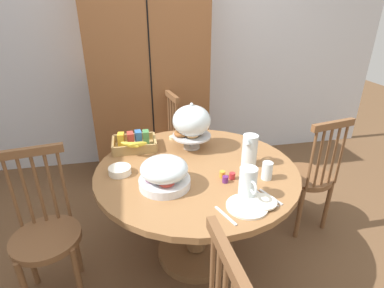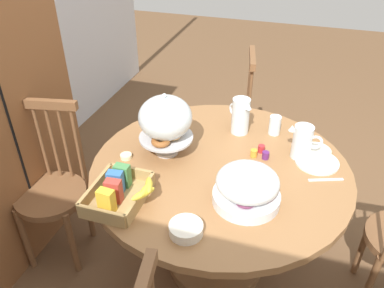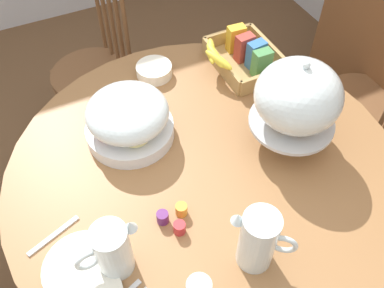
# 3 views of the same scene
# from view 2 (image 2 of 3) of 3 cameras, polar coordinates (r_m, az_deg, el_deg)

# --- Properties ---
(ground_plane) EXTENTS (10.00, 10.00, 0.00)m
(ground_plane) POSITION_cam_2_polar(r_m,az_deg,el_deg) (2.55, 7.78, -15.25)
(ground_plane) COLOR brown
(dining_table) EXTENTS (1.30, 1.30, 0.74)m
(dining_table) POSITION_cam_2_polar(r_m,az_deg,el_deg) (2.08, 3.98, -7.43)
(dining_table) COLOR olive
(dining_table) RESTS_ON ground_plane
(windsor_chair_near_window) EXTENTS (0.41, 0.41, 0.97)m
(windsor_chair_near_window) POSITION_cam_2_polar(r_m,az_deg,el_deg) (2.37, -19.87, -6.68)
(windsor_chair_near_window) COLOR brown
(windsor_chair_near_window) RESTS_ON ground_plane
(windsor_chair_far_side) EXTENTS (0.41, 0.41, 0.97)m
(windsor_chair_far_side) POSITION_cam_2_polar(r_m,az_deg,el_deg) (2.91, 5.40, 3.47)
(windsor_chair_far_side) COLOR brown
(windsor_chair_far_side) RESTS_ON ground_plane
(pastry_stand_with_dome) EXTENTS (0.28, 0.28, 0.34)m
(pastry_stand_with_dome) POSITION_cam_2_polar(r_m,az_deg,el_deg) (1.94, -3.96, 3.54)
(pastry_stand_with_dome) COLOR silver
(pastry_stand_with_dome) RESTS_ON dining_table
(fruit_platter_covered) EXTENTS (0.30, 0.30, 0.18)m
(fruit_platter_covered) POSITION_cam_2_polar(r_m,az_deg,el_deg) (1.70, 8.13, -6.29)
(fruit_platter_covered) COLOR silver
(fruit_platter_covered) RESTS_ON dining_table
(orange_juice_pitcher) EXTENTS (0.10, 0.18, 0.18)m
(orange_juice_pitcher) POSITION_cam_2_polar(r_m,az_deg,el_deg) (2.05, 15.90, 0.11)
(orange_juice_pitcher) COLOR silver
(orange_juice_pitcher) RESTS_ON dining_table
(milk_pitcher) EXTENTS (0.14, 0.15, 0.21)m
(milk_pitcher) POSITION_cam_2_polar(r_m,az_deg,el_deg) (2.19, 7.13, 3.92)
(milk_pitcher) COLOR silver
(milk_pitcher) RESTS_ON dining_table
(cereal_basket) EXTENTS (0.32, 0.30, 0.12)m
(cereal_basket) POSITION_cam_2_polar(r_m,az_deg,el_deg) (1.75, -10.58, -6.92)
(cereal_basket) COLOR tan
(cereal_basket) RESTS_ON dining_table
(china_plate_large) EXTENTS (0.22, 0.22, 0.01)m
(china_plate_large) POSITION_cam_2_polar(r_m,az_deg,el_deg) (2.07, 17.91, -2.53)
(china_plate_large) COLOR white
(china_plate_large) RESTS_ON dining_table
(china_plate_small) EXTENTS (0.15, 0.15, 0.01)m
(china_plate_small) POSITION_cam_2_polar(r_m,az_deg,el_deg) (2.13, 17.87, -0.90)
(china_plate_small) COLOR white
(china_plate_small) RESTS_ON china_plate_large
(cereal_bowl) EXTENTS (0.14, 0.14, 0.04)m
(cereal_bowl) POSITION_cam_2_polar(r_m,az_deg,el_deg) (1.59, -0.89, -12.42)
(cereal_bowl) COLOR white
(cereal_bowl) RESTS_ON dining_table
(drinking_glass) EXTENTS (0.06, 0.06, 0.11)m
(drinking_glass) POSITION_cam_2_polar(r_m,az_deg,el_deg) (2.22, 12.10, 2.73)
(drinking_glass) COLOR silver
(drinking_glass) RESTS_ON dining_table
(butter_dish) EXTENTS (0.06, 0.06, 0.02)m
(butter_dish) POSITION_cam_2_polar(r_m,az_deg,el_deg) (2.03, -9.69, -1.78)
(butter_dish) COLOR beige
(butter_dish) RESTS_ON dining_table
(jam_jar_strawberry) EXTENTS (0.04, 0.04, 0.04)m
(jam_jar_strawberry) POSITION_cam_2_polar(r_m,az_deg,el_deg) (2.07, 10.18, -0.69)
(jam_jar_strawberry) COLOR #B7282D
(jam_jar_strawberry) RESTS_ON dining_table
(jam_jar_apricot) EXTENTS (0.04, 0.04, 0.04)m
(jam_jar_apricot) POSITION_cam_2_polar(r_m,az_deg,el_deg) (2.03, 9.10, -1.34)
(jam_jar_apricot) COLOR orange
(jam_jar_apricot) RESTS_ON dining_table
(jam_jar_grape) EXTENTS (0.04, 0.04, 0.04)m
(jam_jar_grape) POSITION_cam_2_polar(r_m,az_deg,el_deg) (2.03, 10.79, -1.64)
(jam_jar_grape) COLOR #5B2366
(jam_jar_grape) RESTS_ON dining_table
(table_knife) EXTENTS (0.07, 0.16, 0.01)m
(table_knife) POSITION_cam_2_polar(r_m,az_deg,el_deg) (2.17, 16.79, -0.42)
(table_knife) COLOR silver
(table_knife) RESTS_ON dining_table
(dinner_fork) EXTENTS (0.07, 0.16, 0.01)m
(dinner_fork) POSITION_cam_2_polar(r_m,az_deg,el_deg) (2.20, 16.57, 0.01)
(dinner_fork) COLOR silver
(dinner_fork) RESTS_ON dining_table
(soup_spoon) EXTENTS (0.07, 0.16, 0.01)m
(soup_spoon) POSITION_cam_2_polar(r_m,az_deg,el_deg) (1.96, 19.11, -5.00)
(soup_spoon) COLOR silver
(soup_spoon) RESTS_ON dining_table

